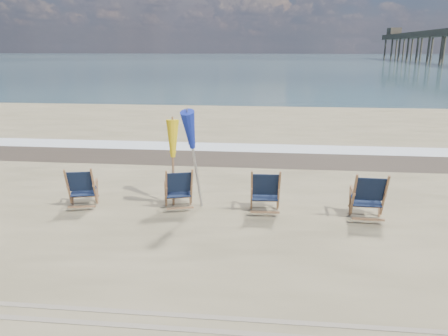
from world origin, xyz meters
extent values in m
plane|color=#3A5760|center=(0.00, 128.00, 0.00)|extent=(400.00, 400.00, 0.00)
cube|color=silver|center=(0.00, 8.30, 0.00)|extent=(200.00, 1.40, 0.01)
cube|color=#42362A|center=(0.00, 6.80, 0.00)|extent=(200.00, 2.60, 0.00)
cylinder|color=#8F6240|center=(-1.17, 2.14, 0.98)|extent=(0.06, 0.06, 1.97)
cone|color=yellow|center=(-1.17, 2.14, 1.49)|extent=(0.30, 0.30, 0.85)
cylinder|color=#A5A5AD|center=(-0.57, 1.70, 1.22)|extent=(0.06, 0.06, 2.44)
cone|color=#162798|center=(-0.57, 1.70, 1.96)|extent=(0.30, 0.30, 0.85)
camera|label=1|loc=(1.03, -7.34, 3.56)|focal=35.00mm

